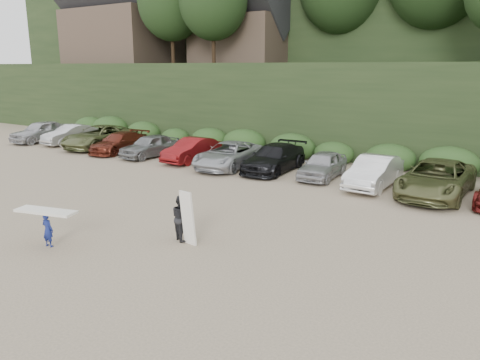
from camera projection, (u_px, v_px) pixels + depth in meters
The scene contains 5 objects.
ground at pixel (166, 225), 17.45m from camera, with size 120.00×120.00×0.00m, color tan.
hillside_backdrop at pixel (415, 7), 44.20m from camera, with size 90.00×41.50×28.00m.
parked_cars at pixel (243, 156), 26.89m from camera, with size 39.80×6.39×1.65m.
child_surfer at pixel (47, 222), 15.20m from camera, with size 2.17×1.09×1.25m.
adult_surfer at pixel (182, 218), 15.76m from camera, with size 1.25×0.88×1.85m.
Camera 1 is at (11.34, -12.37, 5.77)m, focal length 35.00 mm.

